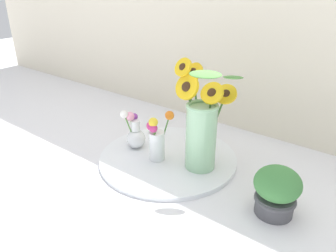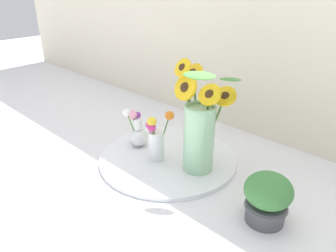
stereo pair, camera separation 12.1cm
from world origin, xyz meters
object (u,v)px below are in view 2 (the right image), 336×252
Objects in this scene: serving_tray at (168,158)px; mason_jar_sunflowers at (200,128)px; potted_plant at (267,197)px; vase_bulb_right at (137,132)px; vase_small_center at (156,139)px.

serving_tray is 1.35× the size of mason_jar_sunflowers.
potted_plant is at bearing -12.65° from mason_jar_sunflowers.
vase_bulb_right reaches higher than serving_tray.
potted_plant is at bearing -6.81° from serving_tray.
vase_small_center is (-0.15, -0.06, -0.07)m from mason_jar_sunflowers.
vase_small_center is 1.14× the size of vase_bulb_right.
serving_tray is 0.21m from mason_jar_sunflowers.
vase_bulb_right is at bearing 170.87° from vase_small_center.
vase_small_center is (-0.02, -0.04, 0.09)m from serving_tray.
potted_plant is at bearing -2.86° from vase_bulb_right.
mason_jar_sunflowers is 0.30m from vase_bulb_right.
vase_small_center is 0.14m from vase_bulb_right.
mason_jar_sunflowers is (0.14, 0.02, 0.17)m from serving_tray.
mason_jar_sunflowers is 0.33m from potted_plant.
mason_jar_sunflowers is 2.08× the size of vase_small_center.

